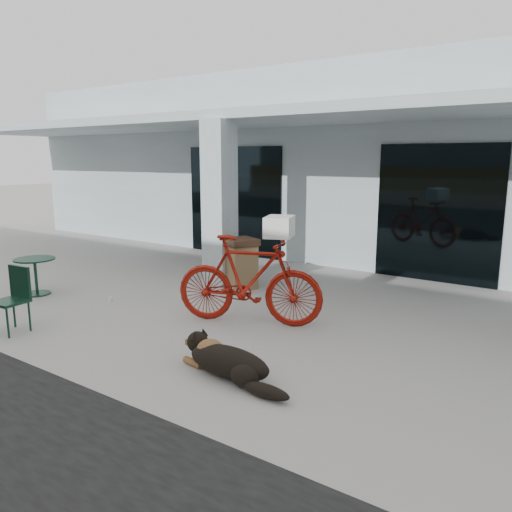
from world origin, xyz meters
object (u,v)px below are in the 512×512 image
Objects in this scene: bicycle at (249,280)px; trash_receptacle at (240,264)px; dog at (229,360)px; cafe_table_near at (36,276)px; cafe_chair_near at (9,301)px.

bicycle is 2.31× the size of trash_receptacle.
bicycle is 1.79× the size of dog.
trash_receptacle reaches higher than cafe_table_near.
cafe_table_near is 2.08m from cafe_chair_near.
dog is 3.93m from trash_receptacle.
dog is 1.74× the size of cafe_table_near.
trash_receptacle is (-2.23, 3.22, 0.27)m from dog.
cafe_chair_near is (1.57, -1.36, 0.13)m from cafe_table_near.
cafe_chair_near reaches higher than cafe_table_near.
bicycle is 3.38m from cafe_chair_near.
dog is at bearing -8.77° from cafe_table_near.
bicycle is at bearing 12.33° from cafe_table_near.
dog is at bearing -55.29° from trash_receptacle.
cafe_chair_near is 0.98× the size of trash_receptacle.
trash_receptacle reaches higher than dog.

